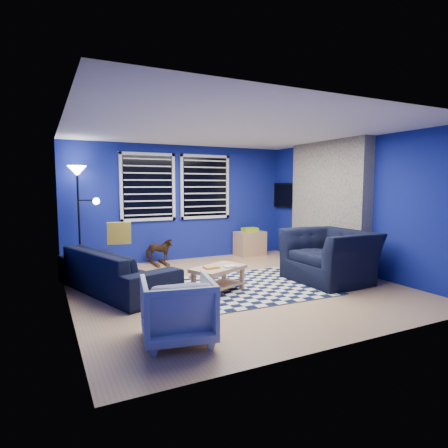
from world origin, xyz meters
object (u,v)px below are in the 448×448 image
at_px(sofa, 116,270).
at_px(floor_lamp, 79,185).
at_px(coffee_table, 218,274).
at_px(rocking_horse, 159,250).
at_px(tv, 287,195).
at_px(armchair_bent, 178,309).
at_px(cabinet, 250,243).
at_px(armchair_big, 330,256).

bearing_deg(sofa, floor_lamp, -6.77).
relative_size(coffee_table, floor_lamp, 0.48).
bearing_deg(sofa, rocking_horse, -55.28).
height_order(tv, armchair_bent, tv).
xyz_separation_m(tv, floor_lamp, (-4.57, 0.19, 0.24)).
bearing_deg(floor_lamp, coffee_table, -53.98).
bearing_deg(tv, cabinet, 163.71).
height_order(armchair_big, rocking_horse, armchair_big).
bearing_deg(rocking_horse, floor_lamp, 111.78).
height_order(armchair_big, coffee_table, armchair_big).
relative_size(armchair_big, coffee_table, 1.40).
distance_m(armchair_bent, coffee_table, 1.83).
xyz_separation_m(rocking_horse, floor_lamp, (-1.50, 0.02, 1.33)).
relative_size(tv, armchair_bent, 1.33).
bearing_deg(cabinet, armchair_bent, -133.32).
bearing_deg(tv, armchair_bent, -137.74).
bearing_deg(armchair_big, coffee_table, -98.51).
height_order(sofa, coffee_table, sofa).
distance_m(tv, floor_lamp, 4.58).
relative_size(armchair_bent, cabinet, 1.07).
height_order(rocking_horse, floor_lamp, floor_lamp).
distance_m(coffee_table, floor_lamp, 3.24).
bearing_deg(armchair_big, cabinet, 178.43).
bearing_deg(rocking_horse, cabinet, -65.03).
bearing_deg(rocking_horse, armchair_big, -116.67).
relative_size(armchair_bent, floor_lamp, 0.38).
xyz_separation_m(sofa, armchair_bent, (0.24, -2.22, 0.01)).
height_order(armchair_bent, floor_lamp, floor_lamp).
bearing_deg(tv, coffee_table, -142.21).
relative_size(armchair_big, rocking_horse, 2.42).
bearing_deg(sofa, coffee_table, -138.52).
xyz_separation_m(rocking_horse, cabinet, (2.22, 0.09, -0.02)).
height_order(rocking_horse, coffee_table, rocking_horse).
bearing_deg(tv, rocking_horse, 176.99).
height_order(tv, floor_lamp, floor_lamp).
xyz_separation_m(sofa, floor_lamp, (-0.34, 1.59, 1.30)).
bearing_deg(floor_lamp, sofa, -77.89).
bearing_deg(sofa, cabinet, -82.72).
xyz_separation_m(rocking_horse, coffee_table, (0.24, -2.36, -0.01)).
xyz_separation_m(sofa, cabinet, (3.38, 1.66, -0.04)).
relative_size(rocking_horse, floor_lamp, 0.28).
xyz_separation_m(armchair_bent, rocking_horse, (0.91, 3.79, -0.04)).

